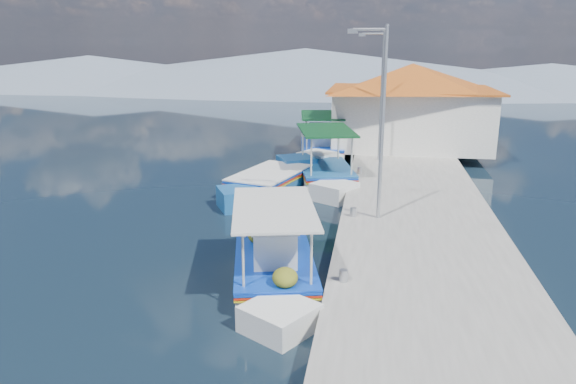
# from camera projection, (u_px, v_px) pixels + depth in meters

# --- Properties ---
(ground) EXTENTS (160.00, 160.00, 0.00)m
(ground) POSITION_uv_depth(u_px,v_px,m) (224.00, 246.00, 16.37)
(ground) COLOR black
(ground) RESTS_ON ground
(quay) EXTENTS (5.00, 44.00, 0.50)m
(quay) POSITION_uv_depth(u_px,v_px,m) (412.00, 194.00, 21.08)
(quay) COLOR #A29F98
(quay) RESTS_ON ground
(bollards) EXTENTS (0.20, 17.20, 0.30)m
(bollards) POSITION_uv_depth(u_px,v_px,m) (357.00, 187.00, 20.59)
(bollards) COLOR #A5A8AD
(bollards) RESTS_ON quay
(main_caique) EXTENTS (3.02, 6.67, 2.26)m
(main_caique) POSITION_uv_depth(u_px,v_px,m) (275.00, 265.00, 13.88)
(main_caique) COLOR white
(main_caique) RESTS_ON ground
(caique_green_canopy) EXTENTS (3.22, 6.92, 2.66)m
(caique_green_canopy) POSITION_uv_depth(u_px,v_px,m) (326.00, 175.00, 23.52)
(caique_green_canopy) COLOR white
(caique_green_canopy) RESTS_ON ground
(caique_blue_hull) EXTENTS (3.40, 6.88, 1.27)m
(caique_blue_hull) POSITION_uv_depth(u_px,v_px,m) (270.00, 183.00, 22.30)
(caique_blue_hull) COLOR #174F8C
(caique_blue_hull) RESTS_ON ground
(caique_far) EXTENTS (2.81, 7.20, 2.55)m
(caique_far) POSITION_uv_depth(u_px,v_px,m) (322.00, 148.00, 28.93)
(caique_far) COLOR white
(caique_far) RESTS_ON ground
(harbor_building) EXTENTS (10.49, 10.49, 4.40)m
(harbor_building) POSITION_uv_depth(u_px,v_px,m) (411.00, 104.00, 28.91)
(harbor_building) COLOR white
(harbor_building) RESTS_ON quay
(lamp_post_near) EXTENTS (1.21, 0.14, 6.00)m
(lamp_post_near) POSITION_uv_depth(u_px,v_px,m) (380.00, 114.00, 16.53)
(lamp_post_near) COLOR #A5A8AD
(lamp_post_near) RESTS_ON quay
(lamp_post_far) EXTENTS (1.21, 0.14, 6.00)m
(lamp_post_far) POSITION_uv_depth(u_px,v_px,m) (380.00, 89.00, 25.08)
(lamp_post_far) COLOR #A5A8AD
(lamp_post_far) RESTS_ON quay
(mountain_ridge) EXTENTS (171.40, 96.00, 5.50)m
(mountain_ridge) POSITION_uv_depth(u_px,v_px,m) (395.00, 74.00, 68.02)
(mountain_ridge) COLOR slate
(mountain_ridge) RESTS_ON ground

